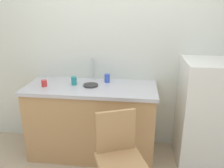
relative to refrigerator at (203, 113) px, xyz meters
The scene contains 10 objects.
back_wall 1.28m from the refrigerator, 161.71° to the left, with size 4.80×0.10×2.54m, color silver.
cabinet_base 1.29m from the refrigerator, behind, with size 1.46×0.60×0.84m, color tan.
countertop 1.31m from the refrigerator, behind, with size 1.50×0.64×0.04m, color #B7B7BC.
faucet 1.39m from the refrigerator, 169.48° to the left, with size 0.02×0.02×0.26m, color #B7B7BC.
refrigerator is the anchor object (origin of this frame).
chair 1.17m from the refrigerator, 139.13° to the right, with size 0.52×0.52×0.89m.
hotplate 1.31m from the refrigerator, behind, with size 0.17×0.17×0.02m, color #2D2D2D.
cup_blue 1.17m from the refrigerator, behind, with size 0.06×0.06×0.10m, color blue.
cup_red 1.83m from the refrigerator, behind, with size 0.06×0.06×0.07m, color red.
cup_teal 1.52m from the refrigerator, behind, with size 0.06×0.06×0.10m, color teal.
Camera 1 is at (0.29, -1.79, 1.76)m, focal length 36.85 mm.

